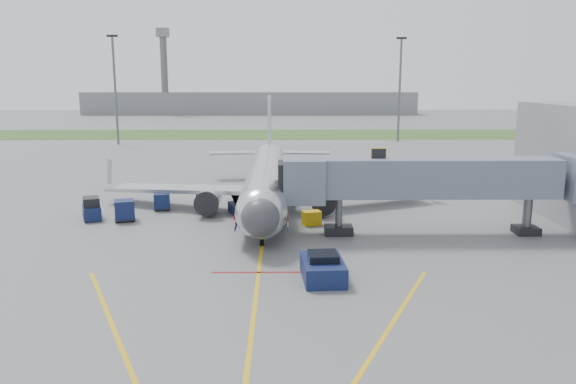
{
  "coord_description": "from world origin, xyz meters",
  "views": [
    {
      "loc": [
        1.49,
        -38.12,
        12.02
      ],
      "look_at": [
        1.99,
        6.23,
        3.2
      ],
      "focal_mm": 35.0,
      "sensor_mm": 36.0,
      "label": 1
    }
  ],
  "objects_px": {
    "baggage_tug": "(92,209)",
    "belt_loader": "(238,208)",
    "ramp_worker": "(212,198)",
    "airliner": "(266,179)",
    "pushback_tug": "(323,268)"
  },
  "relations": [
    {
      "from": "airliner",
      "to": "pushback_tug",
      "type": "height_order",
      "value": "airliner"
    },
    {
      "from": "airliner",
      "to": "belt_loader",
      "type": "height_order",
      "value": "airliner"
    },
    {
      "from": "pushback_tug",
      "to": "baggage_tug",
      "type": "bearing_deg",
      "value": 141.17
    },
    {
      "from": "pushback_tug",
      "to": "baggage_tug",
      "type": "xyz_separation_m",
      "value": [
        -19.3,
        15.54,
        0.16
      ]
    },
    {
      "from": "belt_loader",
      "to": "ramp_worker",
      "type": "bearing_deg",
      "value": 135.53
    },
    {
      "from": "airliner",
      "to": "pushback_tug",
      "type": "bearing_deg",
      "value": -78.98
    },
    {
      "from": "baggage_tug",
      "to": "belt_loader",
      "type": "distance_m",
      "value": 12.95
    },
    {
      "from": "pushback_tug",
      "to": "baggage_tug",
      "type": "height_order",
      "value": "baggage_tug"
    },
    {
      "from": "baggage_tug",
      "to": "ramp_worker",
      "type": "height_order",
      "value": "baggage_tug"
    },
    {
      "from": "airliner",
      "to": "belt_loader",
      "type": "relative_size",
      "value": 8.39
    },
    {
      "from": "pushback_tug",
      "to": "belt_loader",
      "type": "relative_size",
      "value": 0.99
    },
    {
      "from": "airliner",
      "to": "ramp_worker",
      "type": "height_order",
      "value": "airliner"
    },
    {
      "from": "baggage_tug",
      "to": "ramp_worker",
      "type": "xyz_separation_m",
      "value": [
        10.05,
        4.66,
        -0.01
      ]
    },
    {
      "from": "airliner",
      "to": "belt_loader",
      "type": "bearing_deg",
      "value": -129.83
    },
    {
      "from": "baggage_tug",
      "to": "belt_loader",
      "type": "height_order",
      "value": "belt_loader"
    }
  ]
}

